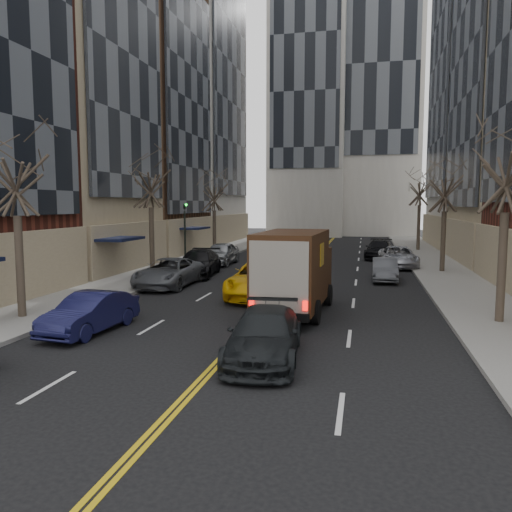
# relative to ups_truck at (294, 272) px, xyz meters

# --- Properties ---
(ground) EXTENTS (160.00, 160.00, 0.00)m
(ground) POSITION_rel_ups_truck_xyz_m (-1.20, -11.33, -1.68)
(ground) COLOR black
(ground) RESTS_ON ground
(sidewalk_left) EXTENTS (4.00, 66.00, 0.15)m
(sidewalk_left) POSITION_rel_ups_truck_xyz_m (-10.20, 15.67, -1.61)
(sidewalk_left) COLOR slate
(sidewalk_left) RESTS_ON ground
(sidewalk_right) EXTENTS (4.00, 66.00, 0.15)m
(sidewalk_right) POSITION_rel_ups_truck_xyz_m (7.80, 15.67, -1.61)
(sidewalk_right) COLOR slate
(sidewalk_right) RESTS_ON ground
(streetwall_left) EXTENTS (14.00, 49.50, 36.00)m
(streetwall_left) POSITION_rel_ups_truck_xyz_m (-17.50, 19.57, 13.88)
(streetwall_left) COLOR #562319
(streetwall_left) RESTS_ON ground
(tower_far_a) EXTENTS (10.00, 10.00, 60.00)m
(tower_far_a) POSITION_rel_ups_truck_xyz_m (-5.20, 50.67, 28.32)
(tower_far_a) COLOR #B7B2A8
(tower_far_a) RESTS_ON ground
(tree_lf_near) EXTENTS (3.20, 3.20, 8.41)m
(tree_lf_near) POSITION_rel_ups_truck_xyz_m (-10.00, -3.33, 4.56)
(tree_lf_near) COLOR #382D23
(tree_lf_near) RESTS_ON sidewalk_left
(tree_lf_mid) EXTENTS (3.20, 3.20, 8.91)m
(tree_lf_mid) POSITION_rel_ups_truck_xyz_m (-10.00, 8.67, 4.92)
(tree_lf_mid) COLOR #382D23
(tree_lf_mid) RESTS_ON sidewalk_left
(tree_lf_far) EXTENTS (3.20, 3.20, 8.12)m
(tree_lf_far) POSITION_rel_ups_truck_xyz_m (-10.00, 21.67, 4.34)
(tree_lf_far) COLOR #382D23
(tree_lf_far) RESTS_ON sidewalk_left
(tree_rt_near) EXTENTS (3.20, 3.20, 8.71)m
(tree_rt_near) POSITION_rel_ups_truck_xyz_m (7.60, -0.33, 4.77)
(tree_rt_near) COLOR #382D23
(tree_rt_near) RESTS_ON sidewalk_right
(tree_rt_mid) EXTENTS (3.20, 3.20, 8.32)m
(tree_rt_mid) POSITION_rel_ups_truck_xyz_m (7.60, 13.67, 4.49)
(tree_rt_mid) COLOR #382D23
(tree_rt_mid) RESTS_ON sidewalk_right
(tree_rt_far) EXTENTS (3.20, 3.20, 9.11)m
(tree_rt_far) POSITION_rel_ups_truck_xyz_m (7.60, 28.67, 5.06)
(tree_rt_far) COLOR #382D23
(tree_rt_far) RESTS_ON sidewalk_right
(traffic_signal) EXTENTS (0.29, 0.26, 4.70)m
(traffic_signal) POSITION_rel_ups_truck_xyz_m (-8.60, 10.67, 1.14)
(traffic_signal) COLOR black
(traffic_signal) RESTS_ON sidewalk_left
(ups_truck) EXTENTS (2.76, 6.21, 3.34)m
(ups_truck) POSITION_rel_ups_truck_xyz_m (0.00, 0.00, 0.00)
(ups_truck) COLOR black
(ups_truck) RESTS_ON ground
(observer_sedan) EXTENTS (2.35, 4.98, 1.40)m
(observer_sedan) POSITION_rel_ups_truck_xyz_m (-0.00, -6.11, -0.98)
(observer_sedan) COLOR black
(observer_sedan) RESTS_ON ground
(taxi) EXTENTS (3.05, 6.07, 1.65)m
(taxi) POSITION_rel_ups_truck_xyz_m (-2.08, 3.27, -0.86)
(taxi) COLOR #E9AD09
(taxi) RESTS_ON ground
(pedestrian) EXTENTS (0.49, 0.69, 1.77)m
(pedestrian) POSITION_rel_ups_truck_xyz_m (0.02, 1.02, -0.80)
(pedestrian) COLOR black
(pedestrian) RESTS_ON ground
(parked_lf_b) EXTENTS (1.81, 4.25, 1.36)m
(parked_lf_b) POSITION_rel_ups_truck_xyz_m (-6.46, -4.44, -1.00)
(parked_lf_b) COLOR #111236
(parked_lf_b) RESTS_ON ground
(parked_lf_c) EXTENTS (2.50, 5.40, 1.50)m
(parked_lf_c) POSITION_rel_ups_truck_xyz_m (-7.50, 5.14, -0.93)
(parked_lf_c) COLOR #54575D
(parked_lf_c) RESTS_ON ground
(parked_lf_d) EXTENTS (2.75, 5.57, 1.56)m
(parked_lf_d) POSITION_rel_ups_truck_xyz_m (-7.25, 9.28, -0.90)
(parked_lf_d) COLOR black
(parked_lf_d) RESTS_ON ground
(parked_lf_e) EXTENTS (1.93, 4.77, 1.62)m
(parked_lf_e) POSITION_rel_ups_truck_xyz_m (-7.50, 15.09, -0.87)
(parked_lf_e) COLOR #93979A
(parked_lf_e) RESTS_ON ground
(parked_rt_a) EXTENTS (1.40, 3.95, 1.30)m
(parked_rt_a) POSITION_rel_ups_truck_xyz_m (3.90, 9.60, -1.03)
(parked_rt_a) COLOR #45474C
(parked_rt_a) RESTS_ON ground
(parked_rt_b) EXTENTS (2.68, 5.38, 1.47)m
(parked_rt_b) POSITION_rel_ups_truck_xyz_m (5.03, 16.18, -0.95)
(parked_rt_b) COLOR #B6B7BE
(parked_rt_b) RESTS_ON ground
(parked_rt_c) EXTENTS (2.56, 5.33, 1.50)m
(parked_rt_c) POSITION_rel_ups_truck_xyz_m (3.90, 21.48, -0.93)
(parked_rt_c) COLOR black
(parked_rt_c) RESTS_ON ground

